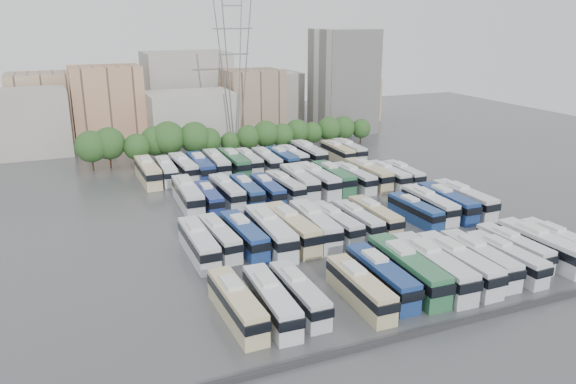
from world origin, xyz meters
name	(u,v)px	position (x,y,z in m)	size (l,w,h in m)	color
ground	(325,217)	(0.00, 0.00, 0.00)	(220.00, 220.00, 0.00)	#424447
parapet	(471,320)	(0.00, -33.00, 0.25)	(56.00, 0.50, 0.50)	#2D2D30
tree_line	(218,137)	(-4.38, 42.10, 4.50)	(66.41, 7.93, 8.74)	black
city_buildings	(174,103)	(-7.46, 71.86, 7.87)	(102.00, 35.00, 20.00)	#9E998E
apartment_tower	(343,81)	(34.00, 58.00, 13.00)	(14.00, 14.00, 26.00)	silver
electricity_pylon	(234,65)	(2.00, 50.00, 18.66)	(9.00, 6.91, 33.83)	slate
bus_r0_s0	(237,304)	(-21.61, -23.50, 1.85)	(2.87, 12.07, 3.77)	beige
bus_r0_s1	(271,300)	(-18.15, -24.17, 1.83)	(3.02, 11.99, 3.74)	silver
bus_r0_s2	(299,293)	(-14.85, -23.71, 1.74)	(2.50, 11.29, 3.54)	silver
bus_r0_s4	(360,287)	(-8.39, -25.14, 1.80)	(2.80, 11.77, 3.68)	#CABD8A
bus_r0_s5	(381,276)	(-4.94, -23.81, 1.91)	(3.02, 12.45, 3.89)	navy
bus_r0_s6	(407,269)	(-1.49, -23.75, 2.10)	(3.54, 13.77, 4.28)	#2E6C45
bus_r0_s7	(432,266)	(1.58, -24.30, 2.09)	(3.44, 13.63, 4.25)	silver
bus_r0_s8	(458,263)	(4.93, -24.57, 1.99)	(2.83, 12.93, 4.05)	silver
bus_r0_s9	(479,258)	(8.30, -24.29, 1.87)	(3.01, 12.22, 3.81)	silver
bus_r0_s10	(505,257)	(11.58, -25.14, 1.77)	(2.85, 11.57, 3.61)	silver
bus_r0_s11	(514,247)	(14.84, -23.08, 1.72)	(2.73, 11.21, 3.50)	silver
bus_r0_s12	(541,245)	(18.06, -24.37, 1.95)	(3.14, 12.71, 3.96)	silver
bus_r0_s13	(560,242)	(21.43, -24.15, 1.76)	(2.79, 11.48, 3.58)	white
bus_r1_s0	(199,243)	(-21.24, -6.76, 1.91)	(2.75, 12.39, 3.88)	silver
bus_r1_s1	(219,237)	(-18.19, -5.54, 1.77)	(3.02, 11.59, 3.61)	silver
bus_r1_s2	(244,235)	(-15.03, -6.28, 1.88)	(3.10, 12.27, 3.82)	navy
bus_r1_s3	(270,231)	(-11.66, -7.10, 2.11)	(3.32, 13.76, 4.30)	silver
bus_r1_s4	(291,227)	(-8.42, -6.77, 2.06)	(3.33, 13.44, 4.19)	beige
bus_r1_s5	(314,224)	(-4.97, -6.76, 1.99)	(3.43, 13.03, 4.05)	silver
bus_r1_s6	(335,223)	(-1.83, -6.85, 1.79)	(3.09, 11.76, 3.66)	silver
bus_r1_s7	(358,220)	(1.78, -6.86, 1.69)	(2.58, 10.98, 3.43)	silver
bus_r1_s8	(375,216)	(4.79, -6.51, 1.77)	(2.56, 11.53, 3.61)	#CCB78C
bus_r1_s10	(415,211)	(11.60, -6.67, 1.68)	(2.81, 10.99, 3.42)	navy
bus_r1_s11	(429,204)	(15.09, -5.46, 1.85)	(2.96, 12.07, 3.76)	silver
bus_r1_s12	(447,202)	(18.12, -5.84, 1.92)	(2.97, 12.52, 3.91)	navy
bus_r1_s13	(464,199)	(21.40, -5.72, 1.96)	(2.95, 12.76, 3.99)	silver
bus_r2_s1	(188,195)	(-17.98, 13.01, 2.03)	(3.32, 13.26, 4.13)	silver
bus_r2_s2	(209,198)	(-15.02, 11.26, 1.70)	(2.73, 11.13, 3.47)	navy
bus_r2_s3	(227,191)	(-11.54, 12.83, 1.86)	(2.90, 12.15, 3.79)	silver
bus_r2_s4	(247,191)	(-8.42, 11.90, 1.81)	(2.76, 11.82, 3.70)	navy
bus_r2_s5	(267,190)	(-5.00, 11.29, 1.78)	(2.73, 11.63, 3.64)	navy
bus_r2_s6	(285,186)	(-1.56, 12.06, 1.77)	(3.09, 11.58, 3.60)	silver
bus_r2_s7	(299,181)	(1.69, 13.29, 1.98)	(3.39, 12.97, 4.03)	silver
bus_r2_s8	(317,179)	(4.82, 12.92, 2.03)	(3.37, 13.27, 4.13)	silver
bus_r2_s9	(333,177)	(8.27, 13.27, 1.96)	(2.90, 12.75, 3.99)	#2D6B43
bus_r2_s10	(353,177)	(11.63, 12.04, 1.83)	(3.13, 12.00, 3.73)	silver
bus_r2_s11	(368,174)	(15.00, 12.68, 1.97)	(3.24, 12.86, 4.01)	#C9B98A
bus_r2_s12	(388,175)	(18.19, 11.11, 1.79)	(2.73, 11.66, 3.65)	silver
bus_r2_s13	(404,174)	(21.52, 10.96, 1.68)	(2.80, 11.01, 3.43)	silver
bus_r3_s0	(148,171)	(-21.49, 29.60, 2.03)	(3.04, 13.22, 4.14)	beige
bus_r3_s1	(166,170)	(-18.08, 29.81, 1.83)	(3.06, 12.00, 3.74)	white
bus_r3_s2	(183,167)	(-14.73, 30.30, 1.94)	(3.24, 12.69, 3.95)	silver
bus_r3_s3	(201,167)	(-11.75, 29.07, 2.01)	(3.10, 13.13, 4.10)	navy
bus_r3_s4	(216,163)	(-8.14, 30.79, 1.94)	(3.18, 12.68, 3.95)	silver
bus_r3_s5	(234,162)	(-4.94, 29.72, 2.02)	(2.92, 13.10, 4.10)	#2B663F
bus_r3_s6	(249,161)	(-1.52, 30.77, 1.77)	(2.77, 11.56, 3.61)	silver
bus_r3_s7	(267,161)	(1.66, 29.10, 1.86)	(3.07, 12.18, 3.79)	silver
bus_r3_s8	(282,159)	(5.02, 29.33, 1.83)	(2.92, 11.93, 3.72)	navy
bus_r3_s9	(293,156)	(8.19, 31.10, 1.68)	(2.74, 10.95, 3.41)	silver
bus_r3_s10	(308,153)	(11.64, 30.97, 1.99)	(2.86, 12.92, 4.05)	silver
bus_r3_s12	(338,152)	(18.21, 30.49, 1.79)	(2.65, 11.66, 3.65)	beige
bus_r3_s13	(349,150)	(21.24, 31.02, 1.80)	(2.71, 11.74, 3.67)	silver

